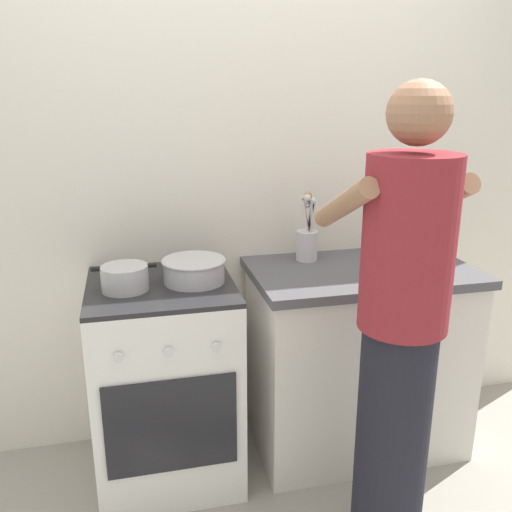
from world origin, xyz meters
TOP-DOWN VIEW (x-y plane):
  - ground at (0.00, 0.00)m, footprint 6.00×6.00m
  - back_wall at (0.20, 0.50)m, footprint 3.20×0.10m
  - countertop at (0.55, 0.15)m, footprint 1.00×0.60m
  - stove_range at (-0.35, 0.15)m, footprint 0.60×0.62m
  - pot at (-0.49, 0.11)m, footprint 0.25×0.19m
  - mixing_bowl at (-0.21, 0.14)m, footprint 0.27×0.27m
  - utensil_crock at (0.34, 0.32)m, footprint 0.10×0.10m
  - spice_bottle at (0.57, 0.13)m, footprint 0.04×0.04m
  - oil_bottle at (0.77, 0.06)m, footprint 0.06×0.06m
  - person at (0.42, -0.47)m, footprint 0.41×0.50m

SIDE VIEW (x-z plane):
  - ground at x=0.00m, z-range 0.00..0.00m
  - stove_range at x=-0.35m, z-range 0.00..0.90m
  - countertop at x=0.55m, z-range 0.00..0.90m
  - person at x=0.42m, z-range 0.01..1.71m
  - spice_bottle at x=0.57m, z-range 0.90..0.98m
  - pot at x=-0.49m, z-range 0.90..1.00m
  - mixing_bowl at x=-0.21m, z-range 0.90..1.00m
  - oil_bottle at x=0.77m, z-range 0.88..1.10m
  - utensil_crock at x=0.34m, z-range 0.84..1.16m
  - back_wall at x=0.20m, z-range 0.00..2.50m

